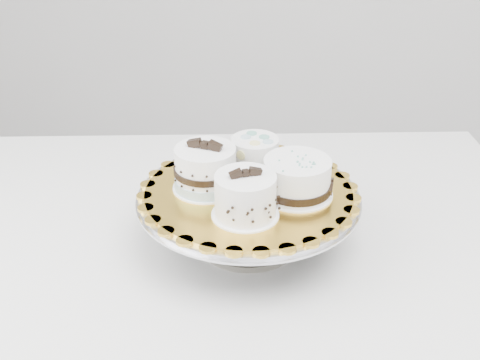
# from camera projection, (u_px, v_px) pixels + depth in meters

# --- Properties ---
(table) EXTENTS (1.41, 1.05, 0.75)m
(table) POSITION_uv_depth(u_px,v_px,m) (224.00, 253.00, 1.22)
(table) COLOR silver
(table) RESTS_ON floor
(cake_stand) EXTENTS (0.40, 0.40, 0.11)m
(cake_stand) POSITION_uv_depth(u_px,v_px,m) (248.00, 209.00, 1.10)
(cake_stand) COLOR gray
(cake_stand) RESTS_ON table
(cake_board) EXTENTS (0.50, 0.50, 0.01)m
(cake_board) POSITION_uv_depth(u_px,v_px,m) (249.00, 191.00, 1.08)
(cake_board) COLOR gold
(cake_board) RESTS_ON cake_stand
(cake_swirl) EXTENTS (0.13, 0.13, 0.09)m
(cake_swirl) POSITION_uv_depth(u_px,v_px,m) (245.00, 197.00, 0.99)
(cake_swirl) COLOR white
(cake_swirl) RESTS_ON cake_board
(cake_banded) EXTENTS (0.13, 0.13, 0.10)m
(cake_banded) POSITION_uv_depth(u_px,v_px,m) (206.00, 170.00, 1.07)
(cake_banded) COLOR white
(cake_banded) RESTS_ON cake_board
(cake_dots) EXTENTS (0.11, 0.11, 0.07)m
(cake_dots) POSITION_uv_depth(u_px,v_px,m) (255.00, 154.00, 1.13)
(cake_dots) COLOR white
(cake_dots) RESTS_ON cake_board
(cake_ribbon) EXTENTS (0.14, 0.13, 0.07)m
(cake_ribbon) POSITION_uv_depth(u_px,v_px,m) (298.00, 179.00, 1.05)
(cake_ribbon) COLOR white
(cake_ribbon) RESTS_ON cake_board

